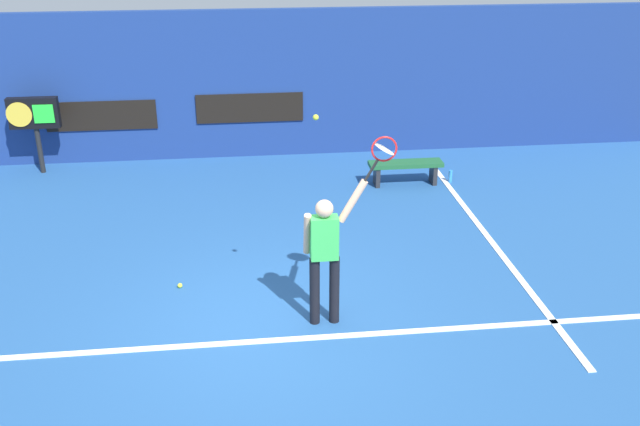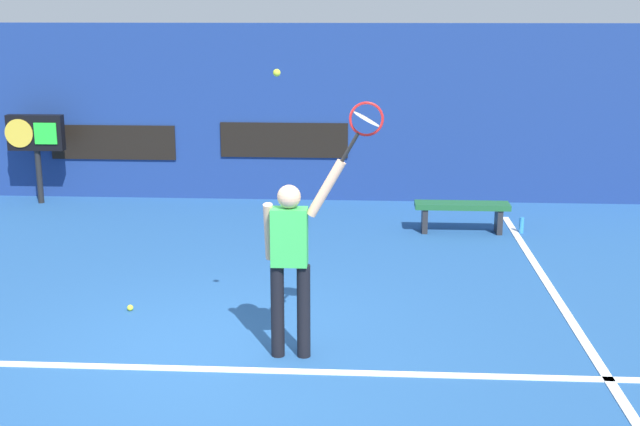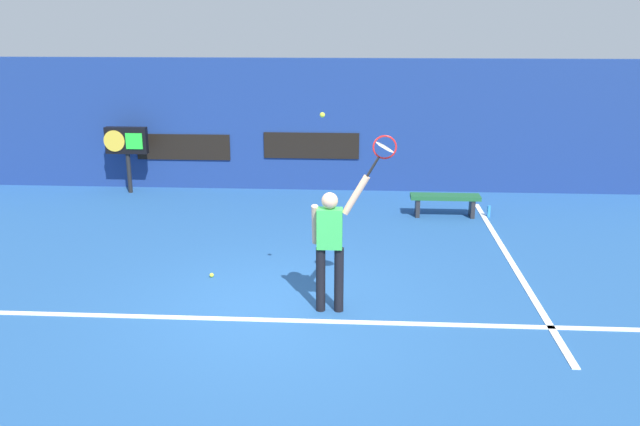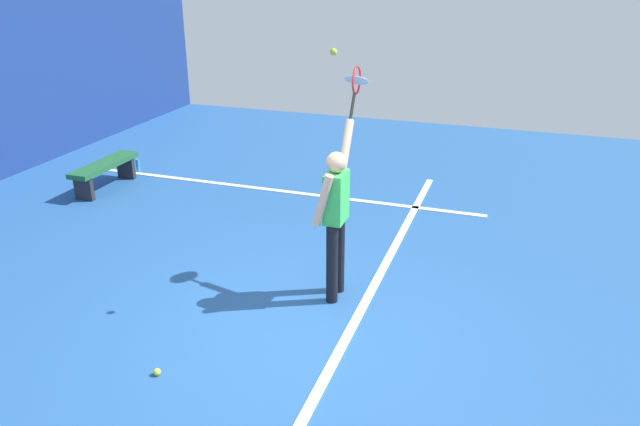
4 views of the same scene
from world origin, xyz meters
The scene contains 13 objects.
ground_plane centered at (0.00, 0.00, 0.00)m, with size 18.00×18.00×0.00m, color #23518C.
back_wall centered at (0.00, 6.67, 1.51)m, with size 18.00×0.20×3.02m, color navy.
sponsor_banner_center centered at (0.00, 6.55, 1.05)m, with size 2.20×0.03×0.60m, color black.
sponsor_banner_portside centered at (-3.00, 6.55, 0.99)m, with size 2.20×0.03×0.60m, color black.
court_baseline centered at (0.00, -0.43, 0.01)m, with size 10.00×0.10×0.01m, color white.
court_sideline centered at (3.66, 2.00, 0.01)m, with size 0.10×7.00×0.01m, color white.
tennis_player centered at (0.74, -0.06, 1.01)m, with size 0.77×0.31×1.94m.
tennis_racket centered at (1.42, -0.07, 2.27)m, with size 0.45×0.27×0.61m.
tennis_ball centered at (0.63, -0.06, 2.71)m, with size 0.07×0.07×0.07m, color #CCE033.
scoreboard_clock centered at (-4.17, 6.06, 1.16)m, with size 0.96×0.20×1.52m.
court_bench centered at (2.86, 4.58, 0.34)m, with size 1.40×0.36×0.45m.
water_bottle centered at (3.75, 4.58, 0.12)m, with size 0.07×0.07×0.24m, color #338CD8.
spare_ball centered at (-1.16, 1.04, 0.03)m, with size 0.07×0.07×0.07m, color #CCE033.
Camera 3 is at (1.12, -8.47, 3.91)m, focal length 37.18 mm.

